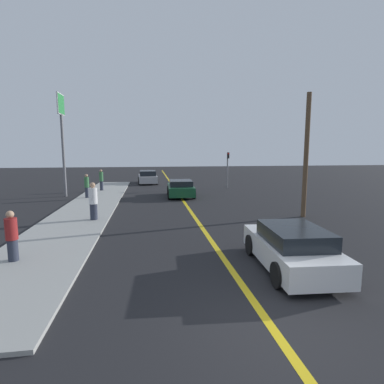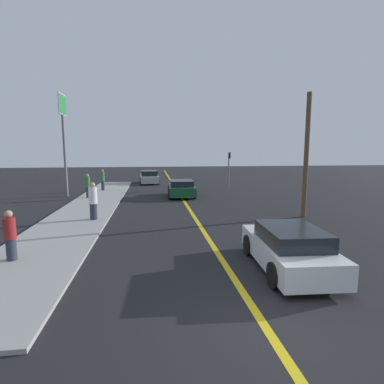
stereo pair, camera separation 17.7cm
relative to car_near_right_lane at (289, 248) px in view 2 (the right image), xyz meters
name	(u,v)px [view 2 (the right image)]	position (x,y,z in m)	size (l,w,h in m)	color
ground_plane	(270,334)	(-1.76, -2.95, -0.63)	(120.00, 120.00, 0.00)	black
road_center_line	(180,195)	(-1.76, 15.05, -0.63)	(0.20, 60.00, 0.01)	gold
sidewalk_left	(91,206)	(-7.73, 11.00, -0.58)	(3.19, 27.90, 0.10)	#9E9E99
car_near_right_lane	(289,248)	(0.00, 0.00, 0.00)	(2.06, 4.07, 1.30)	silver
car_ahead_center	(181,188)	(-1.74, 14.36, -0.01)	(2.13, 3.90, 1.26)	#144728
car_far_distant	(149,177)	(-4.22, 24.05, 0.02)	(2.11, 4.32, 1.37)	#9E9EA3
pedestrian_near_curb	(10,235)	(-8.31, 1.60, 0.25)	(0.35, 0.35, 1.57)	#282D3D
pedestrian_mid_group	(93,201)	(-6.83, 6.99, 0.38)	(0.41, 0.41, 1.84)	#282D3D
pedestrian_far_standing	(88,186)	(-8.54, 14.22, 0.33)	(0.33, 0.33, 1.71)	#282D3D
pedestrian_by_sign	(103,180)	(-8.12, 18.23, 0.36)	(0.33, 0.33, 1.78)	#282D3D
traffic_light	(229,166)	(3.08, 18.74, 1.44)	(0.18, 0.40, 3.31)	slate
roadside_sign	(63,122)	(-10.39, 15.68, 4.91)	(0.20, 1.66, 7.59)	slate
utility_pole	(306,156)	(3.94, 6.51, 2.55)	(0.24, 0.24, 6.38)	brown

